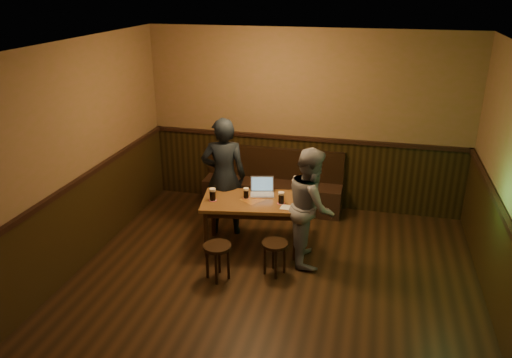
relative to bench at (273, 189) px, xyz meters
The scene contains 12 objects.
room 2.72m from the bench, 79.86° to the right, with size 5.04×6.04×2.84m.
bench is the anchor object (origin of this frame).
pub_table 1.38m from the bench, 90.00° to the right, with size 1.43×0.97×0.71m.
stool_left 2.22m from the bench, 95.70° to the right, with size 0.40×0.40×0.46m.
stool_right 1.98m from the bench, 77.32° to the right, with size 0.41×0.41×0.44m.
pint_left 1.64m from the bench, 108.94° to the right, with size 0.11×0.11×0.17m.
pint_mid 1.39m from the bench, 94.16° to the right, with size 0.09×0.09×0.15m.
pint_right 1.50m from the bench, 73.85° to the right, with size 0.10×0.10×0.16m.
laptop 1.20m from the bench, 85.82° to the right, with size 0.37×0.33×0.23m.
menu 1.61m from the bench, 70.44° to the right, with size 0.22×0.15×0.00m, color silver.
person_suit 1.25m from the bench, 116.41° to the right, with size 0.63×0.41×1.72m, color black.
person_grey 1.74m from the bench, 61.50° to the right, with size 0.75×0.58×1.54m, color gray.
Camera 1 is at (1.03, -4.47, 3.44)m, focal length 35.00 mm.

